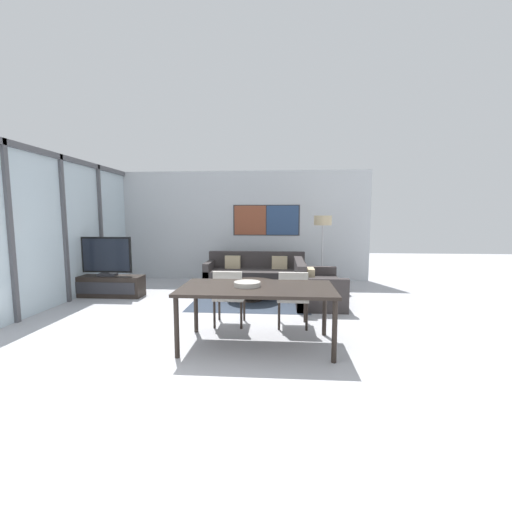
{
  "coord_description": "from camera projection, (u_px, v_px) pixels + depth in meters",
  "views": [
    {
      "loc": [
        1.21,
        -3.6,
        1.65
      ],
      "look_at": [
        0.76,
        2.41,
        0.95
      ],
      "focal_mm": 24.0,
      "sensor_mm": 36.0,
      "label": 1
    }
  ],
  "objects": [
    {
      "name": "wall_back",
      "position": [
        236.0,
        226.0,
        8.88
      ],
      "size": [
        6.88,
        0.09,
        2.8
      ],
      "color": "silver",
      "rests_on": "ground_plane"
    },
    {
      "name": "ground_plane",
      "position": [
        173.0,
        364.0,
        3.85
      ],
      "size": [
        24.0,
        24.0,
        0.0
      ],
      "primitive_type": "plane",
      "color": "#B2B2B7"
    },
    {
      "name": "dining_table",
      "position": [
        257.0,
        292.0,
        4.32
      ],
      "size": [
        1.94,
        1.02,
        0.77
      ],
      "color": "black",
      "rests_on": "ground_plane"
    },
    {
      "name": "television",
      "position": [
        107.0,
        257.0,
        7.0
      ],
      "size": [
        1.04,
        0.2,
        0.8
      ],
      "color": "#2D2D33",
      "rests_on": "tv_console"
    },
    {
      "name": "sofa_main",
      "position": [
        256.0,
        275.0,
        8.01
      ],
      "size": [
        2.3,
        0.88,
        0.81
      ],
      "color": "#383333",
      "rests_on": "ground_plane"
    },
    {
      "name": "window_wall_left",
      "position": [
        63.0,
        223.0,
        6.48
      ],
      "size": [
        0.07,
        5.25,
        2.8
      ],
      "color": "silver",
      "rests_on": "ground_plane"
    },
    {
      "name": "fruit_bowl",
      "position": [
        247.0,
        284.0,
        4.34
      ],
      "size": [
        0.34,
        0.34,
        0.06
      ],
      "color": "#B7B2A8",
      "rests_on": "dining_table"
    },
    {
      "name": "dining_chair_left",
      "position": [
        229.0,
        294.0,
        5.14
      ],
      "size": [
        0.46,
        0.46,
        0.85
      ],
      "color": "beige",
      "rests_on": "ground_plane"
    },
    {
      "name": "sofa_side",
      "position": [
        314.0,
        289.0,
        6.54
      ],
      "size": [
        0.88,
        1.54,
        0.81
      ],
      "rotation": [
        0.0,
        0.0,
        1.57
      ],
      "color": "#383333",
      "rests_on": "ground_plane"
    },
    {
      "name": "area_rug",
      "position": [
        251.0,
        300.0,
        6.77
      ],
      "size": [
        2.22,
        1.9,
        0.01
      ],
      "color": "#333D4C",
      "rests_on": "ground_plane"
    },
    {
      "name": "coffee_table",
      "position": [
        251.0,
        286.0,
        6.73
      ],
      "size": [
        1.0,
        1.0,
        0.37
      ],
      "color": "black",
      "rests_on": "ground_plane"
    },
    {
      "name": "floor_lamp",
      "position": [
        323.0,
        225.0,
        7.81
      ],
      "size": [
        0.4,
        0.4,
        1.67
      ],
      "color": "#2D2D33",
      "rests_on": "ground_plane"
    },
    {
      "name": "dining_chair_centre",
      "position": [
        293.0,
        295.0,
        5.06
      ],
      "size": [
        0.46,
        0.46,
        0.85
      ],
      "color": "beige",
      "rests_on": "ground_plane"
    },
    {
      "name": "tv_console",
      "position": [
        108.0,
        286.0,
        7.07
      ],
      "size": [
        1.44,
        0.44,
        0.43
      ],
      "color": "black",
      "rests_on": "ground_plane"
    }
  ]
}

